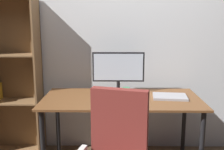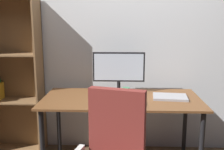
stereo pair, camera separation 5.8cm
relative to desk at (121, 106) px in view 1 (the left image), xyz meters
name	(u,v)px [view 1 (the left image)]	position (x,y,z in m)	size (l,w,h in m)	color
back_wall	(121,36)	(0.00, 0.53, 0.64)	(6.40, 0.10, 2.60)	silver
desk	(121,106)	(0.00, 0.00, 0.00)	(1.51, 0.73, 0.74)	brown
monitor	(118,69)	(-0.03, 0.22, 0.32)	(0.53, 0.20, 0.42)	black
keyboard	(116,103)	(-0.05, -0.20, 0.09)	(0.29, 0.11, 0.02)	black
mouse	(142,102)	(0.17, -0.20, 0.10)	(0.06, 0.10, 0.03)	black
coffee_mug	(126,93)	(0.04, -0.03, 0.14)	(0.09, 0.07, 0.11)	#387F51
laptop	(170,97)	(0.47, 0.01, 0.10)	(0.32, 0.23, 0.02)	#99999E
bookshelf	(10,79)	(-1.21, 0.36, 0.19)	(0.62, 0.28, 1.71)	brown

